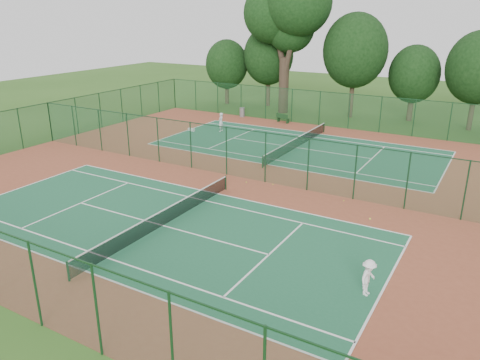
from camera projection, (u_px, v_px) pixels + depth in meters
name	position (u px, v px, depth m)	size (l,w,h in m)	color
ground	(245.00, 178.00, 32.69)	(120.00, 120.00, 0.00)	#30591C
red_pad	(245.00, 178.00, 32.69)	(40.00, 36.00, 0.01)	brown
court_near	(164.00, 226.00, 25.36)	(23.77, 10.97, 0.01)	#1D5D3B
court_far	(297.00, 148.00, 40.01)	(23.77, 10.97, 0.01)	#1C5B3C
fence_north	(334.00, 110.00, 46.74)	(40.00, 0.09, 3.50)	#184A26
fence_south	(8.00, 273.00, 17.45)	(40.00, 0.09, 3.50)	#16432C
fence_west	(50.00, 122.00, 41.56)	(0.09, 36.00, 3.50)	#17462D
fence_divider	(245.00, 154.00, 32.09)	(40.00, 0.09, 3.50)	#1A4E2B
tennis_net_near	(163.00, 217.00, 25.18)	(0.10, 12.90, 0.97)	#163D1F
tennis_net_far	(297.00, 142.00, 39.83)	(0.10, 12.90, 0.97)	#133418
player_near	(368.00, 278.00, 18.91)	(1.02, 0.59, 1.58)	white
player_far	(221.00, 122.00, 45.18)	(0.67, 0.44, 1.84)	silver
trash_bin	(242.00, 112.00, 51.75)	(0.57, 0.57, 1.03)	gray
bench	(283.00, 118.00, 48.97)	(1.61, 0.81, 0.95)	black
kit_bag	(191.00, 130.00, 45.64)	(0.72, 0.27, 0.27)	silver
stray_ball_a	(344.00, 201.00, 28.69)	(0.06, 0.06, 0.06)	gold
stray_ball_b	(273.00, 184.00, 31.38)	(0.08, 0.08, 0.08)	#BCCE2F
stray_ball_c	(246.00, 182.00, 31.79)	(0.08, 0.08, 0.08)	#B5CB2F
big_tree	(288.00, 12.00, 50.64)	(10.07, 7.37, 15.47)	#32241B
evergreen_row	(356.00, 116.00, 52.18)	(39.00, 5.00, 12.00)	black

